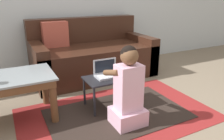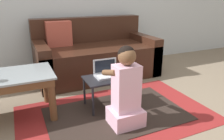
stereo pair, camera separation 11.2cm
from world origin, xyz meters
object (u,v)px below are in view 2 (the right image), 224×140
Objects in this scene: couch at (95,55)px; computer_mouse at (125,73)px; person_seated at (126,91)px; laptop at (107,73)px; laptop_desk at (108,81)px.

couch is 17.86× the size of computer_mouse.
couch reaches higher than computer_mouse.
couch reaches higher than person_seated.
laptop_desk is at bearing -94.67° from laptop.
couch is 1.07m from laptop_desk.
computer_mouse is (0.20, -0.00, 0.06)m from laptop_desk.
laptop is at bearing -102.29° from couch.
couch is at bearing 77.71° from laptop.
computer_mouse is 0.13× the size of person_seated.
couch reaches higher than laptop_desk.
laptop is at bearing 85.33° from laptop_desk.
couch is 1.05m from computer_mouse.
laptop is 0.20m from computer_mouse.
person_seated is at bearing -116.80° from computer_mouse.
computer_mouse is at bearing -11.06° from laptop.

